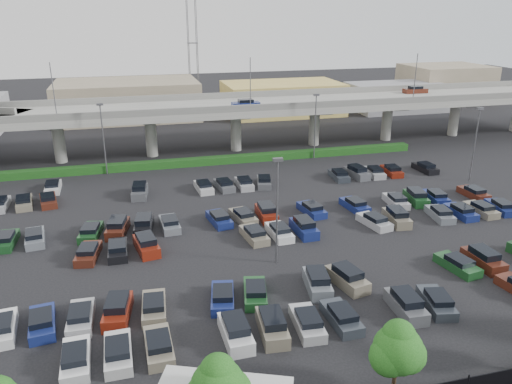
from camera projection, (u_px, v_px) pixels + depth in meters
ground at (255, 229)px, 54.52m from camera, size 280.00×280.00×0.00m
overpass at (204, 111)px, 81.11m from camera, size 150.00×13.00×15.80m
hedge at (214, 161)px, 77.03m from camera, size 66.00×1.60×1.10m
tree_row at (379, 353)px, 29.39m from camera, size 65.07×3.66×5.94m
parked_cars at (256, 241)px, 50.30m from camera, size 62.92×41.56×1.67m
light_poles at (213, 172)px, 53.20m from camera, size 66.90×48.38×10.30m
distant_buildings at (239, 98)px, 112.28m from camera, size 138.00×24.00×9.00m
comm_tower at (192, 40)px, 117.25m from camera, size 2.40×2.40×30.00m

